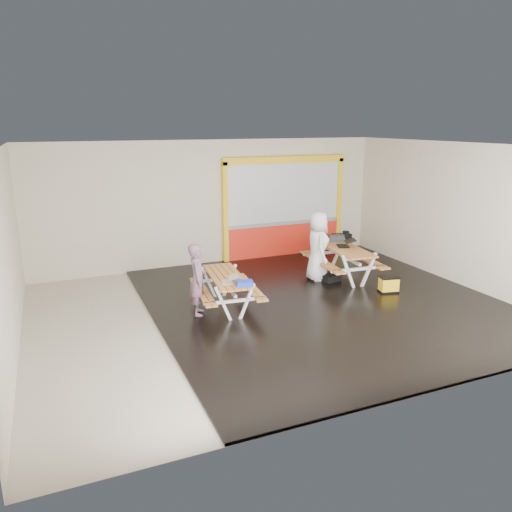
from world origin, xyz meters
name	(u,v)px	position (x,y,z in m)	size (l,w,h in m)	color
room	(273,232)	(0.00, 0.00, 1.75)	(10.02, 8.02, 3.52)	beige
deck	(322,301)	(1.25, 0.00, 0.03)	(7.50, 7.98, 0.05)	black
kiosk	(284,209)	(2.20, 3.93, 1.44)	(3.88, 0.16, 3.00)	red
picnic_table_left	(226,284)	(-0.88, 0.46, 0.59)	(1.48, 2.03, 0.77)	#B06D31
picnic_table_right	(343,254)	(2.61, 1.31, 0.66)	(1.64, 2.28, 0.87)	#B06D31
person_left	(198,279)	(-1.56, 0.34, 0.80)	(0.56, 0.37, 1.54)	#7A556B
person_right	(318,247)	(1.93, 1.44, 0.91)	(0.87, 0.57, 1.78)	white
laptop_left	(229,280)	(-0.98, 0.01, 0.82)	(0.41, 0.38, 0.15)	silver
laptop_right	(346,244)	(2.68, 1.31, 0.92)	(0.56, 0.53, 0.19)	black
blue_pouch	(245,283)	(-0.76, -0.31, 0.82)	(0.33, 0.23, 0.10)	blue
toolbox	(336,238)	(2.76, 1.89, 0.95)	(0.44, 0.31, 0.23)	black
backpack	(346,240)	(3.25, 2.18, 0.79)	(0.32, 0.24, 0.49)	black
dark_case	(331,278)	(2.17, 1.15, 0.13)	(0.45, 0.33, 0.17)	black
fluke_bag	(389,285)	(2.99, -0.12, 0.23)	(0.49, 0.37, 0.38)	black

